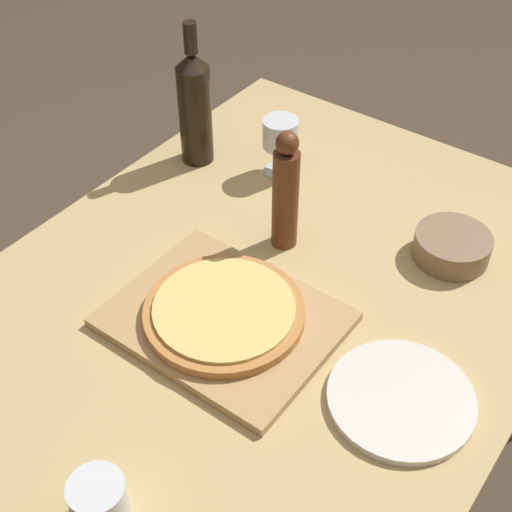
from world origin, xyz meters
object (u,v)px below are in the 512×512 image
at_px(wine_bottle, 195,106).
at_px(small_bowl, 452,246).
at_px(pepper_mill, 286,193).
at_px(pizza, 224,311).
at_px(wine_glass, 280,136).

xyz_separation_m(wine_bottle, small_bowl, (0.60, 0.03, -0.11)).
bearing_deg(pepper_mill, pizza, -80.69).
bearing_deg(wine_glass, wine_bottle, -159.54).
bearing_deg(wine_bottle, small_bowl, 3.06).
relative_size(wine_bottle, wine_glass, 2.46).
xyz_separation_m(pizza, pepper_mill, (-0.04, 0.24, 0.09)).
height_order(pizza, pepper_mill, pepper_mill).
bearing_deg(small_bowl, wine_glass, 175.38).
distance_m(pizza, wine_glass, 0.46).
distance_m(wine_bottle, small_bowl, 0.61).
xyz_separation_m(wine_bottle, wine_glass, (0.18, 0.07, -0.04)).
height_order(pizza, wine_bottle, wine_bottle).
xyz_separation_m(pizza, wine_glass, (-0.18, 0.42, 0.06)).
relative_size(wine_glass, small_bowl, 0.90).
bearing_deg(wine_bottle, wine_glass, 20.46).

